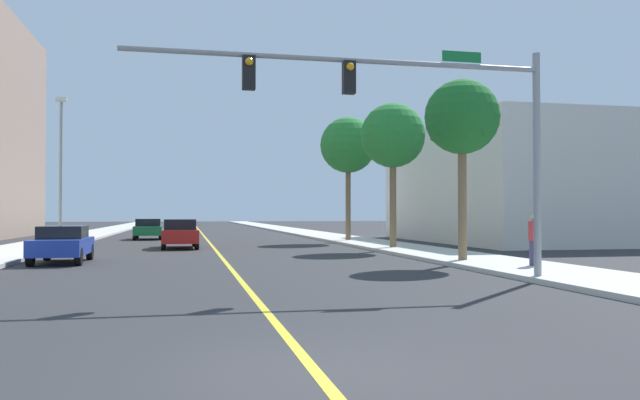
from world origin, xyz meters
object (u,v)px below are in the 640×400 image
Objects in this scene: street_lamp at (61,163)px; car_green at (148,229)px; traffic_signal_mast at (415,106)px; palm_far at (348,146)px; car_blue at (62,244)px; palm_near at (462,119)px; palm_mid at (393,137)px; pedestrian at (534,240)px; car_red at (180,233)px.

street_lamp reaches higher than car_green.
traffic_signal_mast is 23.88m from palm_far.
car_blue is 21.25m from car_green.
traffic_signal_mast is at bearing -75.70° from car_green.
palm_near is (16.43, -14.07, 0.81)m from street_lamp.
palm_far reaches higher than car_green.
palm_far reaches higher than palm_near.
palm_mid is at bearing 87.96° from palm_near.
palm_near is 0.91× the size of palm_mid.
pedestrian is at bearing 30.11° from traffic_signal_mast.
street_lamp reaches higher than pedestrian.
palm_far is at bearing 23.47° from car_red.
car_red is (6.21, -1.41, -3.72)m from street_lamp.
car_green is (3.94, 10.62, -3.75)m from street_lamp.
street_lamp reaches higher than palm_near.
palm_mid reaches higher than traffic_signal_mast.
car_blue is (-10.35, 9.44, -3.94)m from traffic_signal_mast.
palm_far is at bearing 79.51° from traffic_signal_mast.
traffic_signal_mast is at bearing -106.61° from palm_mid.
pedestrian is at bearing -87.47° from palm_far.
car_green is at bearing -161.19° from pedestrian.
traffic_signal_mast reaches higher than car_red.
street_lamp is 1.76× the size of car_red.
traffic_signal_mast is 31.99m from car_green.
pedestrian is (11.40, -15.54, 0.18)m from car_red.
car_blue is (-4.20, -9.13, -0.07)m from car_red.
car_green is (1.92, 21.17, 0.04)m from car_blue.
palm_far is (4.34, 23.43, 1.53)m from traffic_signal_mast.
pedestrian is (0.86, -11.63, -4.75)m from palm_mid.
car_green is at bearing 128.79° from palm_mid.
car_blue is (-14.69, -13.99, -5.47)m from palm_far.
car_blue is at bearing -119.90° from pedestrian.
car_blue is (-14.73, -5.23, -5.01)m from palm_mid.
palm_far reaches higher than car_blue.
pedestrian reaches higher than car_blue.
palm_near is at bearing -40.58° from street_lamp.
traffic_signal_mast is 7.09m from pedestrian.
street_lamp is 4.74× the size of pedestrian.
street_lamp is 7.38m from car_red.
palm_far is at bearing 90.26° from palm_mid.
palm_near reaches higher than traffic_signal_mast.
traffic_signal_mast is 6.66× the size of pedestrian.
traffic_signal_mast is 19.95m from car_red.
car_green is at bearing 69.67° from street_lamp.
car_red reaches higher than car_blue.
palm_mid is 12.60m from pedestrian.
palm_near is 5.34m from pedestrian.
car_green is (-12.50, 24.70, -4.56)m from palm_near.
palm_mid is 4.37× the size of pedestrian.
car_green is at bearing 99.37° from car_red.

